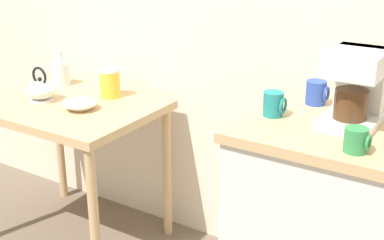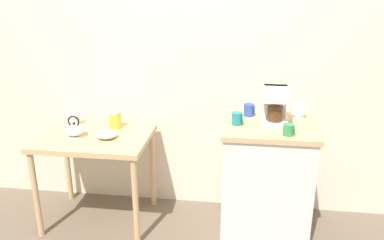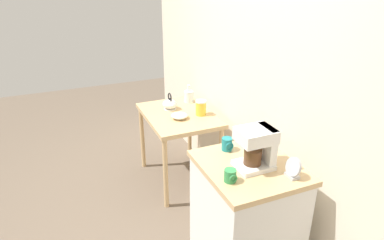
% 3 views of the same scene
% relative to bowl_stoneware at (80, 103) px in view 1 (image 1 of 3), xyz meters
% --- Properties ---
extents(wooden_table, '(0.84, 0.63, 0.74)m').
position_rel_bowl_stoneware_xyz_m(wooden_table, '(-0.11, 0.03, -0.12)').
color(wooden_table, tan).
rests_on(wooden_table, ground_plane).
extents(kitchen_counter, '(0.65, 0.59, 0.91)m').
position_rel_bowl_stoneware_xyz_m(kitchen_counter, '(1.19, 0.01, -0.31)').
color(kitchen_counter, white).
rests_on(kitchen_counter, ground_plane).
extents(bowl_stoneware, '(0.16, 0.16, 0.05)m').
position_rel_bowl_stoneware_xyz_m(bowl_stoneware, '(0.00, 0.00, 0.00)').
color(bowl_stoneware, beige).
rests_on(bowl_stoneware, wooden_table).
extents(teakettle, '(0.18, 0.15, 0.17)m').
position_rel_bowl_stoneware_xyz_m(teakettle, '(-0.25, -0.00, 0.02)').
color(teakettle, white).
rests_on(teakettle, wooden_table).
extents(glass_carafe_vase, '(0.10, 0.10, 0.18)m').
position_rel_bowl_stoneware_xyz_m(glass_carafe_vase, '(-0.37, 0.25, 0.04)').
color(glass_carafe_vase, silver).
rests_on(glass_carafe_vase, wooden_table).
extents(canister_enamel, '(0.10, 0.10, 0.14)m').
position_rel_bowl_stoneware_xyz_m(canister_enamel, '(-0.00, 0.22, 0.04)').
color(canister_enamel, gold).
rests_on(canister_enamel, wooden_table).
extents(coffee_maker, '(0.18, 0.22, 0.26)m').
position_rel_bowl_stoneware_xyz_m(coffee_maker, '(1.23, 0.04, 0.28)').
color(coffee_maker, white).
rests_on(coffee_maker, kitchen_counter).
extents(mug_dark_teal, '(0.08, 0.07, 0.09)m').
position_rel_bowl_stoneware_xyz_m(mug_dark_teal, '(0.97, -0.03, 0.18)').
color(mug_dark_teal, teal).
rests_on(mug_dark_teal, kitchen_counter).
extents(mug_blue, '(0.08, 0.08, 0.09)m').
position_rel_bowl_stoneware_xyz_m(mug_blue, '(1.05, 0.17, 0.18)').
color(mug_blue, '#2D4CAD').
rests_on(mug_blue, kitchen_counter).
extents(mug_tall_green, '(0.08, 0.07, 0.08)m').
position_rel_bowl_stoneware_xyz_m(mug_tall_green, '(1.31, -0.19, 0.18)').
color(mug_tall_green, '#338C4C').
rests_on(mug_tall_green, kitchen_counter).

